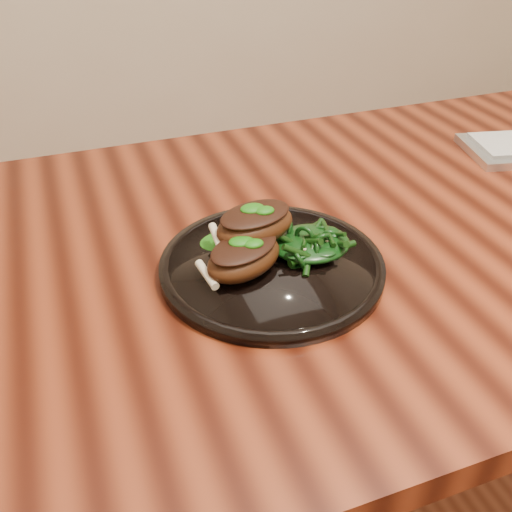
{
  "coord_description": "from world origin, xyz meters",
  "views": [
    {
      "loc": [
        -0.53,
        -0.62,
        1.19
      ],
      "look_at": [
        -0.33,
        -0.07,
        0.78
      ],
      "focal_mm": 40.0,
      "sensor_mm": 36.0,
      "label": 1
    }
  ],
  "objects_px": {
    "plate": "(272,265)",
    "lamb_chop_front": "(243,256)",
    "desk": "(430,250)",
    "greens_heap": "(311,239)"
  },
  "relations": [
    {
      "from": "plate",
      "to": "lamb_chop_front",
      "type": "bearing_deg",
      "value": -166.08
    },
    {
      "from": "greens_heap",
      "to": "desk",
      "type": "bearing_deg",
      "value": 14.73
    },
    {
      "from": "desk",
      "to": "plate",
      "type": "height_order",
      "value": "plate"
    },
    {
      "from": "desk",
      "to": "lamb_chop_front",
      "type": "relative_size",
      "value": 12.64
    },
    {
      "from": "desk",
      "to": "greens_heap",
      "type": "xyz_separation_m",
      "value": [
        -0.25,
        -0.07,
        0.12
      ]
    },
    {
      "from": "lamb_chop_front",
      "to": "greens_heap",
      "type": "relative_size",
      "value": 1.22
    },
    {
      "from": "desk",
      "to": "greens_heap",
      "type": "relative_size",
      "value": 15.36
    },
    {
      "from": "lamb_chop_front",
      "to": "desk",
      "type": "bearing_deg",
      "value": 13.13
    },
    {
      "from": "lamb_chop_front",
      "to": "greens_heap",
      "type": "height_order",
      "value": "lamb_chop_front"
    },
    {
      "from": "plate",
      "to": "desk",
      "type": "bearing_deg",
      "value": 13.02
    }
  ]
}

